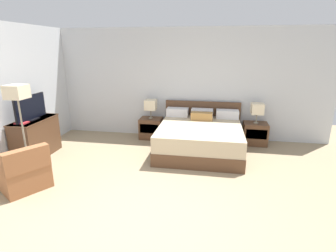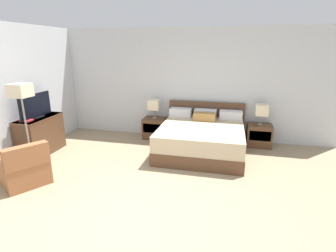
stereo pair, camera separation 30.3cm
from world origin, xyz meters
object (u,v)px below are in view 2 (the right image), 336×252
at_px(nightstand_right, 259,135).
at_px(armchair_by_window, 25,168).
at_px(bed, 202,138).
at_px(table_lamp_left, 154,105).
at_px(dresser, 41,135).
at_px(book_red_cover, 26,121).
at_px(floor_lamp, 21,98).
at_px(table_lamp_right, 262,110).
at_px(nightstand_left, 155,128).
at_px(tv, 35,106).

bearing_deg(nightstand_right, armchair_by_window, -145.19).
distance_m(bed, table_lamp_left, 1.56).
bearing_deg(armchair_by_window, dresser, 117.73).
bearing_deg(book_red_cover, table_lamp_left, 41.13).
relative_size(dresser, floor_lamp, 0.67).
height_order(bed, table_lamp_right, table_lamp_right).
bearing_deg(floor_lamp, nightstand_left, 49.66).
distance_m(bed, dresser, 3.55).
bearing_deg(bed, dresser, -165.73).
bearing_deg(floor_lamp, bed, 25.82).
bearing_deg(nightstand_right, dresser, -161.78).
height_order(table_lamp_right, book_red_cover, table_lamp_right).
bearing_deg(dresser, table_lamp_right, 18.24).
distance_m(table_lamp_right, book_red_cover, 5.10).
height_order(table_lamp_right, armchair_by_window, table_lamp_right).
relative_size(dresser, tv, 1.22).
bearing_deg(table_lamp_right, table_lamp_left, 180.00).
bearing_deg(nightstand_left, table_lamp_left, 90.00).
height_order(table_lamp_left, book_red_cover, table_lamp_left).
height_order(nightstand_right, book_red_cover, book_red_cover).
height_order(tv, book_red_cover, tv).
xyz_separation_m(table_lamp_right, book_red_cover, (-4.74, -1.89, -0.04)).
bearing_deg(table_lamp_right, tv, -161.40).
bearing_deg(book_red_cover, nightstand_left, 41.11).
bearing_deg(nightstand_right, book_red_cover, -158.30).
bearing_deg(table_lamp_left, nightstand_right, -0.03).
xyz_separation_m(table_lamp_left, table_lamp_right, (2.58, 0.00, 0.00)).
distance_m(book_red_cover, floor_lamp, 0.69).
relative_size(book_red_cover, armchair_by_window, 0.23).
height_order(dresser, book_red_cover, book_red_cover).
bearing_deg(nightstand_right, nightstand_left, 180.00).
bearing_deg(bed, table_lamp_right, 27.94).
height_order(table_lamp_left, armchair_by_window, table_lamp_left).
bearing_deg(nightstand_right, table_lamp_left, 179.97).
xyz_separation_m(dresser, book_red_cover, (-0.01, -0.33, 0.41)).
bearing_deg(floor_lamp, table_lamp_right, 26.44).
xyz_separation_m(bed, table_lamp_right, (1.29, 0.68, 0.55)).
distance_m(tv, book_red_cover, 0.38).
relative_size(nightstand_left, floor_lamp, 0.34).
distance_m(nightstand_left, armchair_by_window, 3.19).
bearing_deg(armchair_by_window, bed, 37.68).
xyz_separation_m(nightstand_right, tv, (-4.72, -1.59, 0.80)).
bearing_deg(tv, table_lamp_left, 36.51).
bearing_deg(dresser, nightstand_right, 18.22).
xyz_separation_m(nightstand_left, book_red_cover, (-2.16, -1.89, 0.57)).
bearing_deg(tv, floor_lamp, -67.13).
relative_size(bed, nightstand_right, 3.50).
bearing_deg(book_red_cover, tv, 87.44).
height_order(dresser, armchair_by_window, dresser).
bearing_deg(armchair_by_window, table_lamp_left, 62.29).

